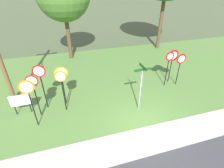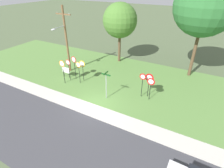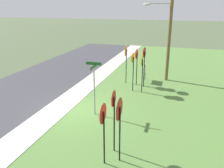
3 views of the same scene
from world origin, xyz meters
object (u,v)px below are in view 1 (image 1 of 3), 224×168
(stop_sign_near_left, at_px, (29,94))
(stop_sign_far_center, at_px, (62,78))
(stop_sign_near_right, at_px, (33,87))
(stop_sign_far_left, at_px, (62,83))
(notice_board, at_px, (21,101))
(yield_sign_near_right, at_px, (169,61))
(stop_sign_far_right, at_px, (41,78))
(yield_sign_far_left, at_px, (181,62))
(street_name_post, at_px, (141,85))
(yield_sign_near_left, at_px, (173,58))

(stop_sign_near_left, bearing_deg, stop_sign_far_center, 42.01)
(stop_sign_near_right, distance_m, stop_sign_far_left, 1.41)
(stop_sign_near_left, distance_m, notice_board, 1.92)
(stop_sign_far_left, bearing_deg, yield_sign_near_right, 11.46)
(stop_sign_far_right, bearing_deg, yield_sign_far_left, 7.20)
(stop_sign_far_center, distance_m, stop_sign_far_right, 1.11)
(street_name_post, bearing_deg, stop_sign_near_right, 167.44)
(stop_sign_near_left, relative_size, stop_sign_far_left, 1.07)
(yield_sign_near_left, relative_size, notice_board, 2.02)
(yield_sign_near_left, xyz_separation_m, yield_sign_near_right, (-0.54, -0.36, 0.01))
(stop_sign_near_left, xyz_separation_m, notice_board, (-0.83, 1.27, -1.18))
(stop_sign_near_right, relative_size, yield_sign_near_right, 1.00)
(yield_sign_near_left, bearing_deg, notice_board, -174.32)
(stop_sign_far_center, bearing_deg, stop_sign_far_left, -95.02)
(stop_sign_far_center, xyz_separation_m, yield_sign_far_left, (7.88, 0.02, -0.06))
(stop_sign_far_left, bearing_deg, yield_sign_far_left, 9.88)
(stop_sign_near_right, xyz_separation_m, yield_sign_far_left, (9.32, 0.68, -0.08))
(yield_sign_near_right, bearing_deg, stop_sign_far_right, -178.68)
(notice_board, bearing_deg, street_name_post, -14.63)
(yield_sign_near_right, bearing_deg, stop_sign_far_center, -178.93)
(stop_sign_near_right, relative_size, yield_sign_far_left, 1.08)
(stop_sign_far_center, bearing_deg, stop_sign_far_right, -178.60)
(stop_sign_far_left, xyz_separation_m, notice_board, (-2.35, 0.42, -1.02))
(stop_sign_near_right, distance_m, street_name_post, 5.65)
(yield_sign_near_left, bearing_deg, yield_sign_near_right, -144.35)
(stop_sign_near_left, xyz_separation_m, street_name_post, (5.65, -0.30, -0.31))
(stop_sign_near_left, bearing_deg, stop_sign_near_right, 80.95)
(stop_sign_near_left, height_order, yield_sign_near_left, stop_sign_near_left)
(stop_sign_far_center, xyz_separation_m, stop_sign_far_right, (-1.09, -0.06, 0.20))
(stop_sign_far_center, bearing_deg, yield_sign_near_left, 2.16)
(stop_sign_near_right, relative_size, street_name_post, 0.91)
(stop_sign_far_left, height_order, stop_sign_far_right, stop_sign_far_right)
(stop_sign_far_left, relative_size, yield_sign_far_left, 1.09)
(stop_sign_far_right, distance_m, yield_sign_far_left, 8.98)
(stop_sign_far_left, distance_m, stop_sign_far_right, 1.21)
(yield_sign_near_right, distance_m, notice_board, 9.46)
(stop_sign_near_right, bearing_deg, yield_sign_near_left, 12.50)
(stop_sign_near_left, bearing_deg, yield_sign_far_left, 7.65)
(stop_sign_far_right, relative_size, street_name_post, 0.99)
(stop_sign_near_left, distance_m, yield_sign_near_left, 9.32)
(stop_sign_far_left, height_order, notice_board, stop_sign_far_left)
(stop_sign_far_left, bearing_deg, stop_sign_near_left, -145.62)
(stop_sign_far_right, bearing_deg, stop_sign_far_center, 9.79)
(stop_sign_far_left, xyz_separation_m, yield_sign_near_right, (7.05, 0.77, 0.05))
(stop_sign_near_right, height_order, stop_sign_far_center, stop_sign_near_right)
(stop_sign_near_left, bearing_deg, notice_board, 121.90)
(stop_sign_far_right, distance_m, yield_sign_near_left, 8.66)
(yield_sign_near_left, distance_m, yield_sign_far_left, 0.60)
(yield_sign_near_left, bearing_deg, stop_sign_near_left, -166.16)
(stop_sign_near_right, distance_m, yield_sign_far_left, 9.35)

